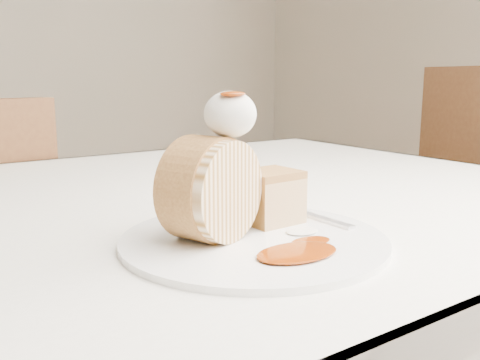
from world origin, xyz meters
TOP-DOWN VIEW (x-y plane):
  - table at (0.00, 0.20)m, footprint 1.40×0.90m
  - chair_end at (0.95, 0.38)m, footprint 0.58×0.58m
  - plate at (0.05, -0.04)m, footprint 0.28×0.28m
  - roulade_slice at (0.01, -0.02)m, footprint 0.11×0.09m
  - cake_chunk at (0.10, -0.00)m, footprint 0.06×0.06m
  - whipped_cream at (0.04, -0.02)m, footprint 0.05×0.05m
  - caramel_drizzle at (0.03, -0.03)m, footprint 0.03×0.02m
  - caramel_pool at (0.05, -0.10)m, footprint 0.09×0.06m
  - fork at (0.15, -0.02)m, footprint 0.02×0.16m

SIDE VIEW (x-z plane):
  - chair_end at x=0.95m, z-range 0.07..1.01m
  - table at x=0.00m, z-range 0.29..1.04m
  - plate at x=0.05m, z-range 0.75..0.76m
  - fork at x=0.15m, z-range 0.76..0.76m
  - caramel_pool at x=0.05m, z-range 0.76..0.76m
  - cake_chunk at x=0.10m, z-range 0.76..0.81m
  - roulade_slice at x=0.01m, z-range 0.76..0.86m
  - whipped_cream at x=0.04m, z-range 0.86..0.90m
  - caramel_drizzle at x=0.03m, z-range 0.90..0.91m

